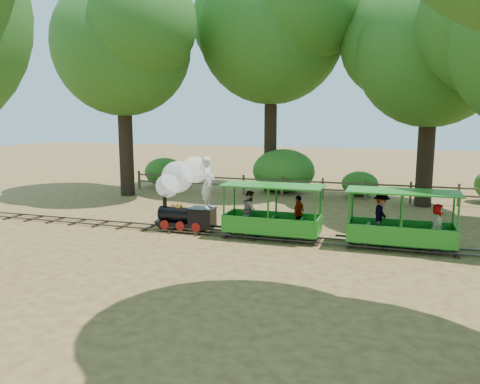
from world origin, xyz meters
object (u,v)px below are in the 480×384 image
(carriage_front, at_px, (271,216))
(fence, at_px, (302,186))
(locomotive, at_px, (184,188))
(carriage_rear, at_px, (399,223))

(carriage_front, distance_m, fence, 8.03)
(carriage_front, height_order, fence, carriage_front)
(locomotive, bearing_deg, carriage_front, -1.60)
(carriage_front, bearing_deg, carriage_rear, 0.85)
(locomotive, relative_size, carriage_front, 0.83)
(carriage_front, height_order, carriage_rear, same)
(carriage_front, relative_size, fence, 0.18)
(carriage_rear, bearing_deg, fence, 118.88)
(locomotive, xyz_separation_m, carriage_front, (3.08, -0.09, -0.77))
(locomotive, height_order, carriage_front, locomotive)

